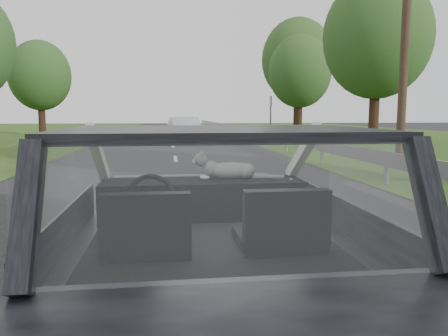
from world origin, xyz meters
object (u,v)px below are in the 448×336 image
object	(u,v)px
subject_car	(211,235)
cat	(230,169)
highway_sign	(271,117)
utility_pole	(406,28)
other_car	(185,130)

from	to	relation	value
subject_car	cat	xyz separation A→B (m)	(0.22, 0.67, 0.35)
subject_car	highway_sign	world-z (taller)	highway_sign
cat	utility_pole	world-z (taller)	utility_pole
cat	utility_pole	distance (m)	12.86
cat	highway_sign	distance (m)	25.93
subject_car	cat	bearing A→B (deg)	71.40
cat	other_car	distance (m)	19.70
cat	highway_sign	xyz separation A→B (m)	(6.37, 25.13, 0.27)
utility_pole	other_car	bearing A→B (deg)	125.33
subject_car	other_car	bearing A→B (deg)	88.11
other_car	highway_sign	size ratio (longest dim) A/B	1.54
other_car	cat	bearing A→B (deg)	-97.55
other_car	utility_pole	xyz separation A→B (m)	(6.75, -9.52, 3.58)
other_car	utility_pole	distance (m)	12.21
subject_car	other_car	distance (m)	20.37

